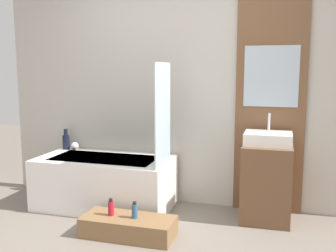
# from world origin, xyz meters

# --- Properties ---
(wall_tiled_back) EXTENTS (4.20, 0.06, 2.60)m
(wall_tiled_back) POSITION_xyz_m (0.00, 1.58, 1.30)
(wall_tiled_back) COLOR #B7B2A8
(wall_tiled_back) RESTS_ON ground_plane
(wall_wood_accent) EXTENTS (0.70, 0.04, 2.60)m
(wall_wood_accent) POSITION_xyz_m (0.93, 1.53, 1.31)
(wall_wood_accent) COLOR brown
(wall_wood_accent) RESTS_ON ground_plane
(bathtub) EXTENTS (1.44, 0.75, 0.55)m
(bathtub) POSITION_xyz_m (-0.76, 1.15, 0.28)
(bathtub) COLOR white
(bathtub) RESTS_ON ground_plane
(glass_shower_screen) EXTENTS (0.01, 0.50, 1.01)m
(glass_shower_screen) POSITION_xyz_m (-0.07, 1.05, 1.05)
(glass_shower_screen) COLOR silver
(glass_shower_screen) RESTS_ON bathtub
(wooden_step_bench) EXTENTS (0.84, 0.36, 0.18)m
(wooden_step_bench) POSITION_xyz_m (-0.24, 0.52, 0.09)
(wooden_step_bench) COLOR olive
(wooden_step_bench) RESTS_ON ground_plane
(vanity_cabinet) EXTENTS (0.48, 0.49, 0.76)m
(vanity_cabinet) POSITION_xyz_m (0.93, 1.27, 0.38)
(vanity_cabinet) COLOR brown
(vanity_cabinet) RESTS_ON ground_plane
(sink) EXTENTS (0.45, 0.36, 0.30)m
(sink) POSITION_xyz_m (0.93, 1.27, 0.82)
(sink) COLOR white
(sink) RESTS_ON vanity_cabinet
(vase_tall_dark) EXTENTS (0.08, 0.08, 0.24)m
(vase_tall_dark) POSITION_xyz_m (-1.39, 1.44, 0.65)
(vase_tall_dark) COLOR black
(vase_tall_dark) RESTS_ON bathtub
(vase_round_light) EXTENTS (0.09, 0.09, 0.09)m
(vase_round_light) POSITION_xyz_m (-1.27, 1.43, 0.59)
(vase_round_light) COLOR white
(vase_round_light) RESTS_ON bathtub
(bottle_soap_primary) EXTENTS (0.05, 0.05, 0.16)m
(bottle_soap_primary) POSITION_xyz_m (-0.41, 0.52, 0.25)
(bottle_soap_primary) COLOR #B21928
(bottle_soap_primary) RESTS_ON wooden_step_bench
(bottle_soap_secondary) EXTENTS (0.05, 0.05, 0.15)m
(bottle_soap_secondary) POSITION_xyz_m (-0.18, 0.52, 0.25)
(bottle_soap_secondary) COLOR #2D567A
(bottle_soap_secondary) RESTS_ON wooden_step_bench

